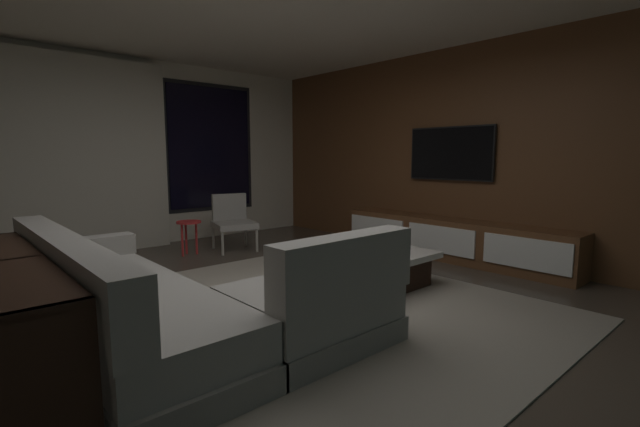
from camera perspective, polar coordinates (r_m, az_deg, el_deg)
floor at (r=3.80m, az=-5.13°, el=-12.76°), size 9.20×9.20×0.00m
back_wall_with_window at (r=6.80m, az=-24.47°, el=7.07°), size 6.60×0.30×2.70m
media_wall at (r=5.93m, az=19.29°, el=7.42°), size 0.12×7.80×2.70m
area_rug at (r=3.94m, az=-0.07°, el=-11.92°), size 3.20×3.80×0.01m
sectional_couch at (r=3.22m, az=-18.56°, el=-11.44°), size 1.98×2.50×0.82m
coffee_table at (r=4.51m, az=5.47°, el=-7.00°), size 1.16×1.16×0.36m
book_stack_on_coffee_table at (r=4.45m, az=6.50°, el=-4.20°), size 0.28×0.20×0.11m
accent_chair_near_window at (r=6.30m, az=-11.36°, el=-0.69°), size 0.66×0.68×0.78m
side_stool at (r=6.06m, az=-16.78°, el=-1.75°), size 0.32×0.32×0.46m
media_console at (r=5.80m, az=16.99°, el=-3.39°), size 0.46×3.10×0.52m
mounted_tv at (r=5.96m, az=16.66°, el=7.52°), size 0.05×1.20×0.69m
console_table_behind_couch at (r=3.09m, az=-35.67°, el=-10.78°), size 0.40×2.10×0.74m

